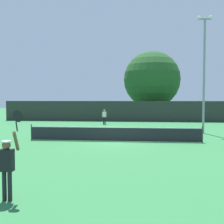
# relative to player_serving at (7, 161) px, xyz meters

# --- Properties ---
(ground_plane) EXTENTS (120.00, 120.00, 0.00)m
(ground_plane) POSITION_rel_player_serving_xyz_m (1.97, 10.97, -1.11)
(ground_plane) COLOR #2D723D
(tennis_net) EXTENTS (11.52, 0.08, 1.07)m
(tennis_net) POSITION_rel_player_serving_xyz_m (1.97, 10.97, -0.60)
(tennis_net) COLOR #232328
(tennis_net) RESTS_ON ground
(perimeter_fence) EXTENTS (31.41, 0.12, 2.54)m
(perimeter_fence) POSITION_rel_player_serving_xyz_m (1.97, 27.24, 0.16)
(perimeter_fence) COLOR #2D332D
(perimeter_fence) RESTS_ON ground
(player_serving) EXTENTS (0.68, 0.40, 2.53)m
(player_serving) POSITION_rel_player_serving_xyz_m (0.00, 0.00, 0.00)
(player_serving) COLOR black
(player_serving) RESTS_ON ground
(player_receiving) EXTENTS (0.57, 0.24, 1.62)m
(player_receiving) POSITION_rel_player_serving_xyz_m (-0.25, 22.95, -0.12)
(player_receiving) COLOR white
(player_receiving) RESTS_ON ground
(tennis_ball) EXTENTS (0.07, 0.07, 0.07)m
(tennis_ball) POSITION_rel_player_serving_xyz_m (-0.62, 14.07, -1.08)
(tennis_ball) COLOR #CCE033
(tennis_ball) RESTS_ON ground
(light_pole) EXTENTS (1.18, 0.28, 9.51)m
(light_pole) POSITION_rel_player_serving_xyz_m (8.84, 15.94, 4.22)
(light_pole) COLOR gray
(light_pole) RESTS_ON ground
(large_tree) EXTENTS (8.05, 8.05, 9.60)m
(large_tree) POSITION_rel_player_serving_xyz_m (5.35, 32.77, 4.46)
(large_tree) COLOR brown
(large_tree) RESTS_ON ground
(parked_car_near) EXTENTS (2.35, 4.38, 1.69)m
(parked_car_near) POSITION_rel_player_serving_xyz_m (3.66, 35.04, -0.34)
(parked_car_near) COLOR #B7B7BC
(parked_car_near) RESTS_ON ground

